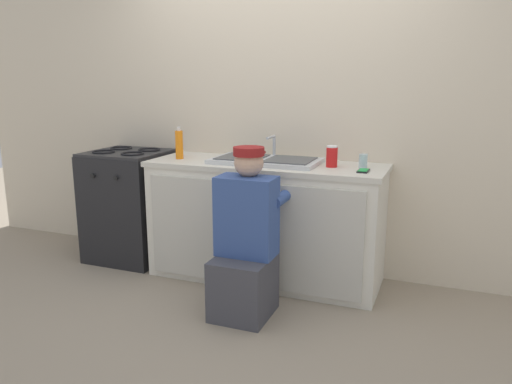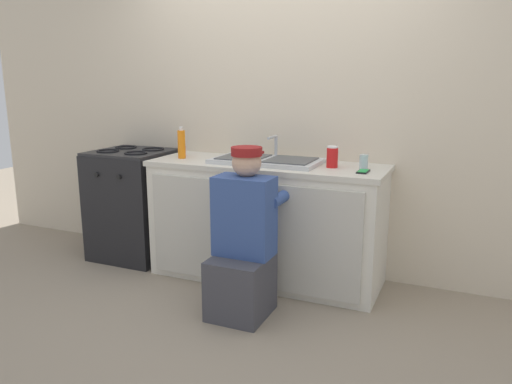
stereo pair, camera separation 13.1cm
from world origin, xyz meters
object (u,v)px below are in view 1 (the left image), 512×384
Objects in this scene: soap_bottle_orange at (179,144)px; water_glass at (363,161)px; soda_cup_red at (332,156)px; sink_double_basin at (266,160)px; spice_bottle_red at (181,151)px; plumber_person at (246,247)px; cell_phone at (363,171)px; stove_range at (130,205)px.

water_glass is (1.41, 0.11, -0.06)m from soap_bottle_orange.
sink_double_basin is at bearing -179.76° from soda_cup_red.
spice_bottle_red is 1.24m from soda_cup_red.
plumber_person is 0.95m from cell_phone.
plumber_person is at bearing -37.72° from spice_bottle_red.
spice_bottle_red is at bearing 178.45° from sink_double_basin.
soap_bottle_orange is (-1.44, 0.03, 0.11)m from cell_phone.
cell_phone is at bearing -4.56° from spice_bottle_red.
soap_bottle_orange reaches higher than spice_bottle_red.
spice_bottle_red is (-0.04, 0.09, -0.06)m from soap_bottle_orange.
soap_bottle_orange reaches higher than plumber_person.
soda_cup_red is 1.52× the size of water_glass.
sink_double_basin is 0.72m from water_glass.
stove_range is at bearing -179.90° from sink_double_basin.
plumber_person is 0.91m from soda_cup_red.
stove_range is 1.82m from soda_cup_red.
plumber_person is 1.04m from water_glass.
stove_range is at bearing 155.08° from plumber_person.
stove_range is 0.78m from soap_bottle_orange.
cell_phone is 0.27m from soda_cup_red.
plumber_person reaches higher than sink_double_basin.
soap_bottle_orange is 1.42m from water_glass.
sink_double_basin is at bearing 0.10° from stove_range.
cell_phone is 0.15m from water_glass.
water_glass is at bearing 9.52° from soda_cup_red.
sink_double_basin reaches higher than soda_cup_red.
soda_cup_red is at bearing 0.24° from sink_double_basin.
soap_bottle_orange reaches higher than cell_phone.
soda_cup_red is at bearing 3.42° from soap_bottle_orange.
soda_cup_red is (1.24, -0.02, 0.02)m from spice_bottle_red.
soap_bottle_orange is (-0.70, -0.07, 0.09)m from sink_double_basin.
soda_cup_red is (0.50, 0.00, 0.06)m from sink_double_basin.
soap_bottle_orange is (-0.79, 0.55, 0.56)m from plumber_person.
sink_double_basin is 1.32m from stove_range.
spice_bottle_red is at bearing 142.28° from plumber_person.
sink_double_basin reaches higher than spice_bottle_red.
soda_cup_red is at bearing -170.48° from water_glass.
stove_range is 2.02m from water_glass.
plumber_person is at bearing -35.01° from soap_bottle_orange.
spice_bottle_red is (-0.83, 0.64, 0.50)m from plumber_person.
plumber_person is 1.16m from spice_bottle_red.
stove_range is at bearing 177.24° from cell_phone.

